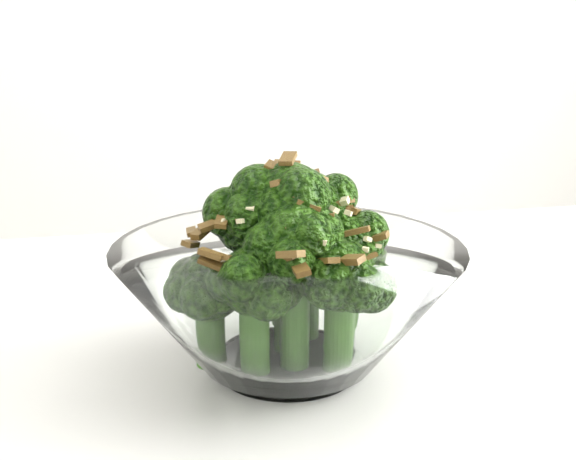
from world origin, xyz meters
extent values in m
cube|color=white|center=(0.09, -0.01, 0.73)|extent=(1.24, 0.87, 0.04)
cylinder|color=white|center=(0.04, 0.06, 0.75)|extent=(0.08, 0.08, 0.01)
cylinder|color=#2E5C18|center=(0.07, 0.03, 0.79)|extent=(0.02, 0.02, 0.05)
sphere|color=#2C5C11|center=(0.07, 0.03, 0.82)|extent=(0.04, 0.04, 0.04)
cylinder|color=#2E5C18|center=(0.02, 0.04, 0.78)|extent=(0.02, 0.02, 0.05)
sphere|color=#2C5C11|center=(0.02, 0.04, 0.82)|extent=(0.04, 0.04, 0.04)
cylinder|color=#2E5C18|center=(0.08, 0.09, 0.78)|extent=(0.02, 0.02, 0.04)
sphere|color=#2C5C11|center=(0.08, 0.09, 0.81)|extent=(0.04, 0.04, 0.04)
cylinder|color=#2E5C18|center=(0.04, 0.06, 0.80)|extent=(0.02, 0.02, 0.08)
sphere|color=#2C5C11|center=(0.04, 0.06, 0.85)|extent=(0.05, 0.05, 0.05)
cylinder|color=#2E5C18|center=(0.07, 0.06, 0.79)|extent=(0.02, 0.02, 0.05)
sphere|color=#2C5C11|center=(0.07, 0.06, 0.83)|extent=(0.04, 0.04, 0.04)
cylinder|color=#2E5C18|center=(0.02, 0.07, 0.80)|extent=(0.02, 0.02, 0.07)
sphere|color=#2C5C11|center=(0.02, 0.07, 0.84)|extent=(0.05, 0.05, 0.05)
cylinder|color=#2E5C18|center=(-0.01, 0.05, 0.78)|extent=(0.02, 0.02, 0.04)
sphere|color=#2C5C11|center=(-0.01, 0.05, 0.81)|extent=(0.04, 0.04, 0.04)
cylinder|color=#2E5C18|center=(0.05, 0.11, 0.78)|extent=(0.02, 0.02, 0.04)
sphere|color=#2C5C11|center=(0.05, 0.11, 0.81)|extent=(0.04, 0.04, 0.04)
cylinder|color=#2E5C18|center=(0.06, 0.08, 0.80)|extent=(0.02, 0.02, 0.07)
sphere|color=#2C5C11|center=(0.06, 0.08, 0.85)|extent=(0.05, 0.05, 0.05)
cylinder|color=#2E5C18|center=(0.04, 0.04, 0.80)|extent=(0.02, 0.02, 0.07)
sphere|color=#2C5C11|center=(0.04, 0.04, 0.84)|extent=(0.04, 0.04, 0.04)
cube|color=olive|center=(0.05, 0.12, 0.84)|extent=(0.01, 0.01, 0.00)
cube|color=olive|center=(0.05, 0.05, 0.87)|extent=(0.01, 0.01, 0.00)
cube|color=olive|center=(0.08, 0.04, 0.84)|extent=(0.02, 0.01, 0.01)
cube|color=olive|center=(0.05, 0.07, 0.87)|extent=(0.01, 0.02, 0.01)
cube|color=olive|center=(0.06, 0.01, 0.84)|extent=(0.01, 0.01, 0.01)
cube|color=olive|center=(0.03, 0.01, 0.84)|extent=(0.01, 0.01, 0.01)
cube|color=olive|center=(0.04, 0.04, 0.86)|extent=(0.02, 0.02, 0.01)
cube|color=olive|center=(0.02, 0.09, 0.85)|extent=(0.01, 0.01, 0.01)
cube|color=olive|center=(0.09, 0.05, 0.84)|extent=(0.01, 0.01, 0.01)
cube|color=olive|center=(0.08, 0.07, 0.85)|extent=(0.01, 0.01, 0.01)
cube|color=olive|center=(0.04, 0.03, 0.85)|extent=(0.01, 0.01, 0.01)
cube|color=olive|center=(0.06, 0.06, 0.87)|extent=(0.02, 0.01, 0.01)
cube|color=olive|center=(0.05, 0.04, 0.86)|extent=(0.01, 0.01, 0.01)
cube|color=olive|center=(-0.01, 0.07, 0.84)|extent=(0.01, 0.01, 0.01)
cube|color=olive|center=(0.00, 0.03, 0.84)|extent=(0.02, 0.01, 0.01)
cube|color=olive|center=(0.04, 0.01, 0.83)|extent=(0.01, 0.01, 0.01)
cube|color=olive|center=(0.04, 0.05, 0.86)|extent=(0.02, 0.02, 0.01)
cube|color=olive|center=(0.00, 0.05, 0.85)|extent=(0.01, 0.01, 0.01)
cube|color=olive|center=(0.01, 0.08, 0.85)|extent=(0.01, 0.01, 0.01)
cube|color=olive|center=(0.07, 0.01, 0.84)|extent=(0.01, 0.01, 0.01)
cube|color=olive|center=(0.01, 0.07, 0.85)|extent=(0.01, 0.02, 0.01)
cube|color=olive|center=(0.07, 0.08, 0.86)|extent=(0.01, 0.01, 0.01)
cube|color=olive|center=(0.00, 0.09, 0.85)|extent=(0.02, 0.01, 0.01)
cube|color=olive|center=(0.00, 0.09, 0.84)|extent=(0.01, 0.01, 0.01)
cube|color=olive|center=(0.03, 0.08, 0.86)|extent=(0.01, 0.01, 0.01)
cube|color=olive|center=(0.06, 0.11, 0.84)|extent=(0.02, 0.01, 0.01)
cube|color=olive|center=(0.03, 0.08, 0.87)|extent=(0.01, 0.01, 0.00)
cube|color=olive|center=(0.08, 0.07, 0.85)|extent=(0.01, 0.01, 0.01)
cube|color=olive|center=(0.08, 0.02, 0.83)|extent=(0.01, 0.01, 0.01)
cube|color=olive|center=(0.07, 0.08, 0.85)|extent=(0.01, 0.01, 0.00)
cube|color=olive|center=(0.01, 0.05, 0.85)|extent=(0.01, 0.02, 0.01)
cube|color=olive|center=(0.05, 0.03, 0.85)|extent=(0.01, 0.01, 0.01)
cube|color=olive|center=(0.06, 0.04, 0.85)|extent=(0.01, 0.01, 0.00)
cube|color=olive|center=(0.04, 0.07, 0.88)|extent=(0.02, 0.01, 0.01)
cube|color=olive|center=(0.03, 0.07, 0.86)|extent=(0.01, 0.01, 0.01)
cube|color=olive|center=(0.04, 0.05, 0.87)|extent=(0.01, 0.01, 0.01)
cube|color=olive|center=(0.00, 0.03, 0.83)|extent=(0.02, 0.01, 0.01)
cube|color=olive|center=(0.03, 0.06, 0.88)|extent=(0.01, 0.01, 0.01)
cube|color=olive|center=(0.04, 0.06, 0.88)|extent=(0.01, 0.02, 0.01)
cube|color=olive|center=(0.08, 0.07, 0.85)|extent=(0.02, 0.01, 0.01)
cube|color=olive|center=(-0.01, 0.08, 0.83)|extent=(0.01, 0.01, 0.00)
cube|color=olive|center=(0.00, 0.06, 0.85)|extent=(0.02, 0.01, 0.01)
cube|color=olive|center=(-0.01, 0.06, 0.83)|extent=(0.01, 0.01, 0.01)
cube|color=olive|center=(0.05, 0.10, 0.85)|extent=(0.01, 0.01, 0.01)
cube|color=olive|center=(0.00, 0.03, 0.84)|extent=(0.02, 0.01, 0.01)
cube|color=olive|center=(0.05, 0.06, 0.87)|extent=(0.01, 0.01, 0.01)
cube|color=olive|center=(0.06, 0.11, 0.84)|extent=(0.01, 0.01, 0.01)
cube|color=olive|center=(0.06, 0.07, 0.87)|extent=(0.01, 0.01, 0.01)
cube|color=olive|center=(0.07, 0.06, 0.85)|extent=(0.01, 0.01, 0.01)
cube|color=olive|center=(0.03, 0.01, 0.84)|extent=(0.01, 0.02, 0.01)
cube|color=olive|center=(0.05, 0.09, 0.86)|extent=(0.01, 0.02, 0.01)
cube|color=olive|center=(0.04, 0.09, 0.86)|extent=(0.01, 0.01, 0.00)
cube|color=olive|center=(0.06, 0.08, 0.86)|extent=(0.01, 0.01, 0.01)
cube|color=beige|center=(0.06, 0.07, 0.86)|extent=(0.00, 0.00, 0.00)
cube|color=beige|center=(0.01, 0.04, 0.85)|extent=(0.00, 0.01, 0.00)
cube|color=beige|center=(0.06, 0.04, 0.86)|extent=(0.01, 0.01, 0.01)
cube|color=beige|center=(0.06, 0.10, 0.85)|extent=(0.00, 0.00, 0.00)
cube|color=beige|center=(0.06, 0.10, 0.85)|extent=(0.01, 0.01, 0.01)
cube|color=beige|center=(0.04, 0.08, 0.87)|extent=(0.00, 0.00, 0.00)
cube|color=beige|center=(0.00, 0.08, 0.84)|extent=(0.00, 0.00, 0.00)
cube|color=beige|center=(0.00, 0.03, 0.84)|extent=(0.01, 0.01, 0.00)
cube|color=beige|center=(0.07, 0.08, 0.85)|extent=(0.01, 0.01, 0.00)
cube|color=beige|center=(0.01, 0.08, 0.85)|extent=(0.01, 0.01, 0.01)
cube|color=beige|center=(0.06, 0.08, 0.86)|extent=(0.01, 0.00, 0.00)
cube|color=beige|center=(0.09, 0.03, 0.84)|extent=(0.00, 0.00, 0.00)
cube|color=beige|center=(0.04, 0.10, 0.85)|extent=(0.01, 0.01, 0.00)
cube|color=beige|center=(0.00, 0.05, 0.85)|extent=(0.01, 0.00, 0.00)
cube|color=beige|center=(0.06, 0.10, 0.85)|extent=(0.01, 0.01, 0.00)
cube|color=beige|center=(0.05, 0.03, 0.85)|extent=(0.01, 0.01, 0.00)
cube|color=beige|center=(0.05, 0.02, 0.84)|extent=(0.01, 0.01, 0.00)
cube|color=beige|center=(0.09, 0.06, 0.84)|extent=(0.01, 0.01, 0.01)
cube|color=beige|center=(0.04, 0.08, 0.87)|extent=(0.00, 0.00, 0.00)
cube|color=beige|center=(0.04, 0.07, 0.87)|extent=(0.01, 0.01, 0.00)
cube|color=beige|center=(0.09, 0.06, 0.84)|extent=(0.01, 0.01, 0.00)
cube|color=beige|center=(0.07, 0.06, 0.86)|extent=(0.01, 0.01, 0.01)
cube|color=beige|center=(0.06, 0.07, 0.86)|extent=(0.01, 0.01, 0.01)
cube|color=beige|center=(0.08, 0.03, 0.84)|extent=(0.00, 0.00, 0.00)
cube|color=beige|center=(0.02, 0.05, 0.86)|extent=(0.01, 0.01, 0.00)
cube|color=beige|center=(0.02, 0.10, 0.85)|extent=(0.01, 0.01, 0.01)
cube|color=beige|center=(0.03, 0.06, 0.87)|extent=(0.01, 0.01, 0.00)
cube|color=beige|center=(0.09, 0.09, 0.84)|extent=(0.00, 0.00, 0.00)
cube|color=beige|center=(0.08, 0.03, 0.84)|extent=(0.01, 0.00, 0.00)
cube|color=beige|center=(0.07, 0.04, 0.85)|extent=(0.01, 0.01, 0.00)
cube|color=beige|center=(0.09, 0.07, 0.84)|extent=(0.01, 0.01, 0.00)
camera|label=1|loc=(-0.03, -0.38, 0.97)|focal=50.00mm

